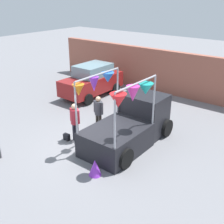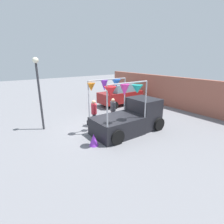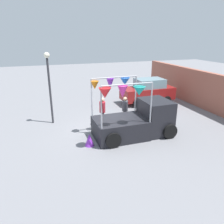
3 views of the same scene
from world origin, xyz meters
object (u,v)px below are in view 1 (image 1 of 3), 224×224
object	(u,v)px
handbag	(67,137)
vendor_truck	(131,122)
folded_kite_bundle_violet	(95,167)
parked_car	(92,80)
person_customer	(75,119)
person_vendor	(98,110)

from	to	relation	value
handbag	vendor_truck	bearing A→B (deg)	36.12
handbag	folded_kite_bundle_violet	xyz separation A→B (m)	(2.57, -1.11, 0.16)
vendor_truck	handbag	bearing A→B (deg)	-143.88
vendor_truck	parked_car	distance (m)	5.97
parked_car	person_customer	bearing A→B (deg)	-55.20
person_vendor	person_customer	bearing A→B (deg)	-94.10
person_vendor	handbag	world-z (taller)	person_vendor
person_customer	person_vendor	world-z (taller)	person_customer
handbag	folded_kite_bundle_violet	distance (m)	2.81
person_vendor	folded_kite_bundle_violet	size ratio (longest dim) A/B	2.69
vendor_truck	person_customer	world-z (taller)	vendor_truck
parked_car	folded_kite_bundle_violet	xyz separation A→B (m)	(5.42, -5.91, -0.64)
person_customer	parked_car	bearing A→B (deg)	124.80
parked_car	person_vendor	distance (m)	4.62
handbag	folded_kite_bundle_violet	world-z (taller)	folded_kite_bundle_violet
person_customer	folded_kite_bundle_violet	world-z (taller)	person_customer
handbag	folded_kite_bundle_violet	size ratio (longest dim) A/B	0.47
person_customer	handbag	distance (m)	0.96
vendor_truck	folded_kite_bundle_violet	distance (m)	2.80
parked_car	person_vendor	xyz separation A→B (m)	(3.29, -3.24, 0.03)
parked_car	vendor_truck	bearing A→B (deg)	-32.47
parked_car	person_customer	world-z (taller)	parked_car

